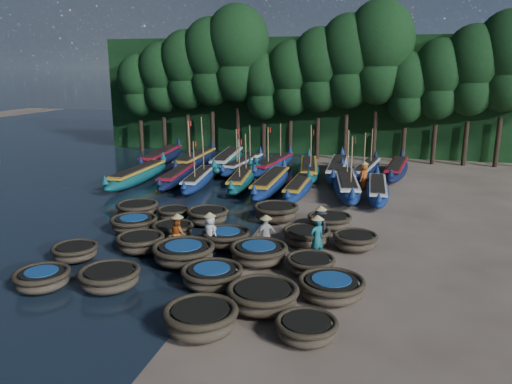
% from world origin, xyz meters
% --- Properties ---
extents(ground, '(120.00, 120.00, 0.00)m').
position_xyz_m(ground, '(0.00, 0.00, 0.00)').
color(ground, gray).
rests_on(ground, ground).
extents(foliage_wall, '(40.00, 3.00, 10.00)m').
position_xyz_m(foliage_wall, '(0.00, 23.50, 5.00)').
color(foliage_wall, black).
rests_on(foliage_wall, ground).
extents(coracle_3, '(2.43, 2.43, 0.84)m').
position_xyz_m(coracle_3, '(0.81, -9.17, 0.48)').
color(coracle_3, '#4E4231').
rests_on(coracle_3, ground).
extents(coracle_4, '(2.18, 2.18, 0.65)m').
position_xyz_m(coracle_4, '(3.79, -8.74, 0.37)').
color(coracle_4, '#4E4231').
rests_on(coracle_4, ground).
extents(coracle_5, '(2.24, 2.24, 0.69)m').
position_xyz_m(coracle_5, '(-5.54, -7.74, 0.40)').
color(coracle_5, '#4E4231').
rests_on(coracle_5, ground).
extents(coracle_6, '(2.45, 2.45, 0.75)m').
position_xyz_m(coracle_6, '(-3.31, -7.13, 0.43)').
color(coracle_6, '#4E4231').
rests_on(coracle_6, ground).
extents(coracle_7, '(2.58, 2.58, 0.72)m').
position_xyz_m(coracle_7, '(0.05, -6.06, 0.41)').
color(coracle_7, '#4E4231').
rests_on(coracle_7, ground).
extents(coracle_8, '(2.61, 2.61, 0.79)m').
position_xyz_m(coracle_8, '(2.17, -7.27, 0.45)').
color(coracle_8, '#4E4231').
rests_on(coracle_8, ground).
extents(coracle_9, '(2.24, 2.24, 0.73)m').
position_xyz_m(coracle_9, '(4.17, -5.97, 0.42)').
color(coracle_9, '#4E4231').
rests_on(coracle_9, ground).
extents(coracle_10, '(2.09, 2.09, 0.64)m').
position_xyz_m(coracle_10, '(-6.03, -5.11, 0.37)').
color(coracle_10, '#4E4231').
rests_on(coracle_10, ground).
extents(coracle_11, '(2.28, 2.28, 0.74)m').
position_xyz_m(coracle_11, '(-3.95, -3.61, 0.42)').
color(coracle_11, '#4E4231').
rests_on(coracle_11, ground).
extents(coracle_12, '(2.46, 2.46, 0.80)m').
position_xyz_m(coracle_12, '(-1.71, -4.38, 0.46)').
color(coracle_12, '#4E4231').
rests_on(coracle_12, ground).
extents(coracle_13, '(2.36, 2.36, 0.76)m').
position_xyz_m(coracle_13, '(1.09, -3.57, 0.44)').
color(coracle_13, '#4E4231').
rests_on(coracle_13, ground).
extents(coracle_14, '(1.90, 1.90, 0.66)m').
position_xyz_m(coracle_14, '(3.19, -4.07, 0.38)').
color(coracle_14, '#4E4231').
rests_on(coracle_14, ground).
extents(coracle_15, '(2.45, 2.45, 0.72)m').
position_xyz_m(coracle_15, '(-5.47, -1.31, 0.41)').
color(coracle_15, '#4E4231').
rests_on(coracle_15, ground).
extents(coracle_16, '(2.22, 2.22, 0.69)m').
position_xyz_m(coracle_16, '(-3.37, -1.67, 0.39)').
color(coracle_16, '#4E4231').
rests_on(coracle_16, ground).
extents(coracle_17, '(2.10, 2.10, 0.74)m').
position_xyz_m(coracle_17, '(-0.70, -2.16, 0.43)').
color(coracle_17, '#4E4231').
rests_on(coracle_17, ground).
extents(coracle_18, '(2.36, 2.36, 0.72)m').
position_xyz_m(coracle_18, '(2.56, -1.01, 0.41)').
color(coracle_18, '#4E4231').
rests_on(coracle_18, ground).
extents(coracle_19, '(1.92, 1.92, 0.71)m').
position_xyz_m(coracle_19, '(4.63, -1.10, 0.41)').
color(coracle_19, '#4E4231').
rests_on(coracle_19, ground).
extents(coracle_20, '(2.14, 2.14, 0.80)m').
position_xyz_m(coracle_20, '(-6.39, 0.79, 0.46)').
color(coracle_20, '#4E4231').
rests_on(coracle_20, ground).
extents(coracle_21, '(1.86, 1.86, 0.65)m').
position_xyz_m(coracle_21, '(-4.44, 0.83, 0.37)').
color(coracle_21, '#4E4231').
rests_on(coracle_21, ground).
extents(coracle_22, '(2.14, 2.14, 0.79)m').
position_xyz_m(coracle_22, '(-2.55, 0.59, 0.45)').
color(coracle_22, '#4E4231').
rests_on(coracle_22, ground).
extents(coracle_23, '(2.71, 2.71, 0.85)m').
position_xyz_m(coracle_23, '(0.55, 1.97, 0.49)').
color(coracle_23, '#4E4231').
rests_on(coracle_23, ground).
extents(coracle_24, '(2.35, 2.35, 0.69)m').
position_xyz_m(coracle_24, '(3.27, 1.46, 0.39)').
color(coracle_24, '#4E4231').
rests_on(coracle_24, ground).
extents(long_boat_1, '(1.50, 8.45, 1.49)m').
position_xyz_m(long_boat_1, '(-10.07, 7.88, 0.57)').
color(long_boat_1, '#0F5659').
rests_on(long_boat_1, ground).
extents(long_boat_2, '(2.06, 7.47, 1.32)m').
position_xyz_m(long_boat_2, '(-7.52, 8.50, 0.50)').
color(long_boat_2, '#0F1539').
rests_on(long_boat_2, ground).
extents(long_boat_3, '(2.19, 7.36, 3.15)m').
position_xyz_m(long_boat_3, '(-5.83, 7.96, 0.50)').
color(long_boat_3, navy).
rests_on(long_boat_3, ground).
extents(long_boat_4, '(2.19, 7.63, 3.26)m').
position_xyz_m(long_boat_4, '(-3.17, 8.68, 0.52)').
color(long_boat_4, '#0F5659').
rests_on(long_boat_4, ground).
extents(long_boat_5, '(1.50, 8.32, 1.46)m').
position_xyz_m(long_boat_5, '(-1.08, 7.93, 0.56)').
color(long_boat_5, navy).
rests_on(long_boat_5, ground).
extents(long_boat_6, '(1.39, 7.41, 1.30)m').
position_xyz_m(long_boat_6, '(0.76, 7.60, 0.50)').
color(long_boat_6, navy).
rests_on(long_boat_6, ground).
extents(long_boat_7, '(2.79, 8.67, 3.72)m').
position_xyz_m(long_boat_7, '(3.48, 8.46, 0.59)').
color(long_boat_7, navy).
rests_on(long_boat_7, ground).
extents(long_boat_8, '(1.57, 7.53, 1.33)m').
position_xyz_m(long_boat_8, '(5.33, 7.92, 0.50)').
color(long_boat_8, navy).
rests_on(long_boat_8, ground).
extents(long_boat_9, '(2.36, 9.01, 1.59)m').
position_xyz_m(long_boat_9, '(-11.37, 14.34, 0.61)').
color(long_boat_9, '#0F1539').
rests_on(long_boat_9, ground).
extents(long_boat_10, '(1.81, 8.81, 3.74)m').
position_xyz_m(long_boat_10, '(-8.32, 13.86, 0.59)').
color(long_boat_10, '#0F1539').
rests_on(long_boat_10, ground).
extents(long_boat_11, '(2.50, 9.10, 1.61)m').
position_xyz_m(long_boat_11, '(-6.00, 14.48, 0.61)').
color(long_boat_11, '#0F5659').
rests_on(long_boat_11, ground).
extents(long_boat_12, '(2.13, 7.76, 3.31)m').
position_xyz_m(long_boat_12, '(-4.39, 13.28, 0.53)').
color(long_boat_12, navy).
rests_on(long_boat_12, ground).
extents(long_boat_13, '(2.39, 8.06, 3.45)m').
position_xyz_m(long_boat_13, '(-2.20, 13.75, 0.55)').
color(long_boat_13, navy).
rests_on(long_boat_13, ground).
extents(long_boat_14, '(2.64, 8.20, 3.52)m').
position_xyz_m(long_boat_14, '(0.56, 12.63, 0.56)').
color(long_boat_14, '#0F5659').
rests_on(long_boat_14, ground).
extents(long_boat_15, '(1.75, 8.85, 1.56)m').
position_xyz_m(long_boat_15, '(2.51, 13.14, 0.59)').
color(long_boat_15, navy).
rests_on(long_boat_15, ground).
extents(long_boat_16, '(2.43, 7.66, 3.28)m').
position_xyz_m(long_boat_16, '(4.43, 13.59, 0.52)').
color(long_boat_16, '#0F1539').
rests_on(long_boat_16, ground).
extents(long_boat_17, '(2.27, 7.96, 1.41)m').
position_xyz_m(long_boat_17, '(6.48, 14.33, 0.54)').
color(long_boat_17, '#0F1539').
rests_on(long_boat_17, ground).
extents(fisherman_0, '(0.91, 0.80, 1.77)m').
position_xyz_m(fisherman_0, '(-1.22, -2.70, 0.85)').
color(fisherman_0, silver).
rests_on(fisherman_0, ground).
extents(fisherman_1, '(0.74, 0.75, 1.94)m').
position_xyz_m(fisherman_1, '(3.21, -2.56, 0.97)').
color(fisherman_1, '#176064').
rests_on(fisherman_1, ground).
extents(fisherman_2, '(0.92, 0.93, 1.71)m').
position_xyz_m(fisherman_2, '(-2.52, -3.03, 0.82)').
color(fisherman_2, '#C6571A').
rests_on(fisherman_2, ground).
extents(fisherman_3, '(0.97, 1.15, 1.75)m').
position_xyz_m(fisherman_3, '(3.08, -0.50, 0.82)').
color(fisherman_3, black).
rests_on(fisherman_3, ground).
extents(fisherman_4, '(0.90, 0.84, 1.69)m').
position_xyz_m(fisherman_4, '(1.05, -2.21, 0.83)').
color(fisherman_4, silver).
rests_on(fisherman_4, ground).
extents(fisherman_5, '(1.39, 1.43, 1.83)m').
position_xyz_m(fisherman_5, '(-2.81, 10.87, 0.85)').
color(fisherman_5, '#176064').
rests_on(fisherman_5, ground).
extents(fisherman_6, '(0.78, 0.96, 1.89)m').
position_xyz_m(fisherman_6, '(4.44, 9.96, 0.90)').
color(fisherman_6, '#C6571A').
rests_on(fisherman_6, ground).
extents(tree_0, '(3.68, 3.68, 8.68)m').
position_xyz_m(tree_0, '(-16.00, 20.00, 5.97)').
color(tree_0, black).
rests_on(tree_0, ground).
extents(tree_1, '(4.09, 4.09, 9.65)m').
position_xyz_m(tree_1, '(-13.70, 20.00, 6.65)').
color(tree_1, black).
rests_on(tree_1, ground).
extents(tree_2, '(4.51, 4.51, 10.63)m').
position_xyz_m(tree_2, '(-11.40, 20.00, 7.32)').
color(tree_2, black).
rests_on(tree_2, ground).
extents(tree_3, '(4.92, 4.92, 11.60)m').
position_xyz_m(tree_3, '(-9.10, 20.00, 8.00)').
color(tree_3, black).
rests_on(tree_3, ground).
extents(tree_4, '(5.34, 5.34, 12.58)m').
position_xyz_m(tree_4, '(-6.80, 20.00, 8.67)').
color(tree_4, black).
rests_on(tree_4, ground).
extents(tree_5, '(3.68, 3.68, 8.68)m').
position_xyz_m(tree_5, '(-4.50, 20.00, 5.97)').
color(tree_5, black).
rests_on(tree_5, ground).
extents(tree_6, '(4.09, 4.09, 9.65)m').
position_xyz_m(tree_6, '(-2.20, 20.00, 6.65)').
color(tree_6, black).
rests_on(tree_6, ground).
extents(tree_7, '(4.51, 4.51, 10.63)m').
position_xyz_m(tree_7, '(0.10, 20.00, 7.32)').
color(tree_7, black).
rests_on(tree_7, ground).
extents(tree_8, '(4.92, 4.92, 11.60)m').
position_xyz_m(tree_8, '(2.40, 20.00, 8.00)').
color(tree_8, black).
rests_on(tree_8, ground).
extents(tree_9, '(5.34, 5.34, 12.58)m').
position_xyz_m(tree_9, '(4.70, 20.00, 8.67)').
color(tree_9, black).
rests_on(tree_9, ground).
extents(tree_10, '(3.68, 3.68, 8.68)m').
position_xyz_m(tree_10, '(7.00, 20.00, 5.97)').
color(tree_10, black).
rests_on(tree_10, ground).
extents(tree_11, '(4.09, 4.09, 9.65)m').
position_xyz_m(tree_11, '(9.30, 20.00, 6.65)').
color(tree_11, black).
rests_on(tree_11, ground).
extents(tree_12, '(4.51, 4.51, 10.63)m').
position_xyz_m(tree_12, '(11.60, 20.00, 7.32)').
color(tree_12, black).
rests_on(tree_12, ground).
extents(tree_13, '(4.92, 4.92, 11.60)m').
position_xyz_m(tree_13, '(13.90, 20.00, 8.00)').
color(tree_13, black).
rests_on(tree_13, ground).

